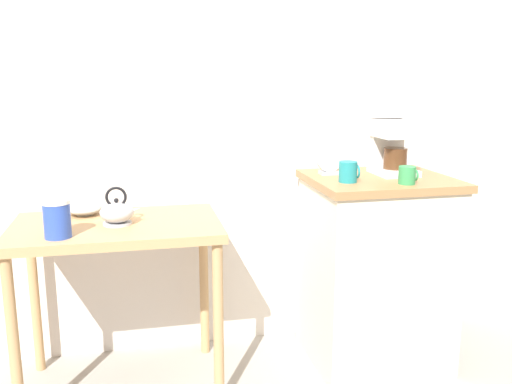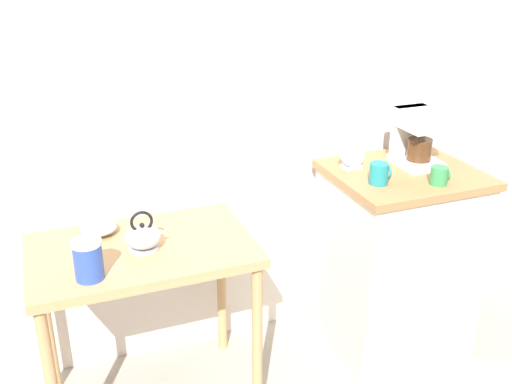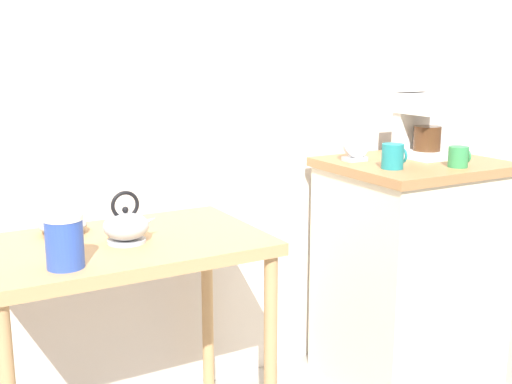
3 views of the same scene
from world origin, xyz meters
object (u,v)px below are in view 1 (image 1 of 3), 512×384
object	(u,v)px
mug_dark_teal	(348,172)
coffee_maker	(393,145)
mug_tall_green	(408,175)
canister_enamel	(57,219)
table_clock	(329,162)
bowl_stoneware	(84,209)
teakettle	(117,212)

from	to	relation	value
mug_dark_teal	coffee_maker	bearing A→B (deg)	28.76
mug_tall_green	canister_enamel	bearing A→B (deg)	179.60
table_clock	bowl_stoneware	bearing A→B (deg)	177.31
coffee_maker	canister_enamel	bearing A→B (deg)	-170.91
canister_enamel	coffee_maker	distance (m)	1.55
mug_dark_teal	table_clock	size ratio (longest dim) A/B	0.69
mug_tall_green	teakettle	bearing A→B (deg)	172.81
bowl_stoneware	mug_tall_green	xyz separation A→B (m)	(1.40, -0.35, 0.16)
bowl_stoneware	table_clock	distance (m)	1.15
bowl_stoneware	coffee_maker	size ratio (longest dim) A/B	0.59
canister_enamel	table_clock	distance (m)	1.25
canister_enamel	mug_dark_teal	bearing A→B (deg)	4.03
bowl_stoneware	coffee_maker	world-z (taller)	coffee_maker
canister_enamel	coffee_maker	bearing A→B (deg)	9.09
bowl_stoneware	canister_enamel	distance (m)	0.35
coffee_maker	mug_dark_teal	bearing A→B (deg)	-151.24
teakettle	table_clock	xyz separation A→B (m)	(0.99, 0.14, 0.16)
teakettle	canister_enamel	distance (m)	0.27
coffee_maker	bowl_stoneware	bearing A→B (deg)	176.11
canister_enamel	table_clock	size ratio (longest dim) A/B	1.12
bowl_stoneware	table_clock	xyz separation A→B (m)	(1.14, -0.05, 0.18)
coffee_maker	mug_tall_green	distance (m)	0.28
canister_enamel	mug_tall_green	distance (m)	1.47
bowl_stoneware	table_clock	world-z (taller)	table_clock
bowl_stoneware	mug_tall_green	world-z (taller)	mug_tall_green
mug_dark_teal	table_clock	xyz separation A→B (m)	(-0.02, 0.20, 0.01)
teakettle	mug_tall_green	distance (m)	1.26
mug_tall_green	bowl_stoneware	bearing A→B (deg)	165.89
coffee_maker	table_clock	size ratio (longest dim) A/B	1.94
mug_dark_teal	mug_tall_green	bearing A→B (deg)	-22.34
teakettle	coffee_maker	size ratio (longest dim) A/B	0.66
mug_tall_green	coffee_maker	bearing A→B (deg)	79.46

